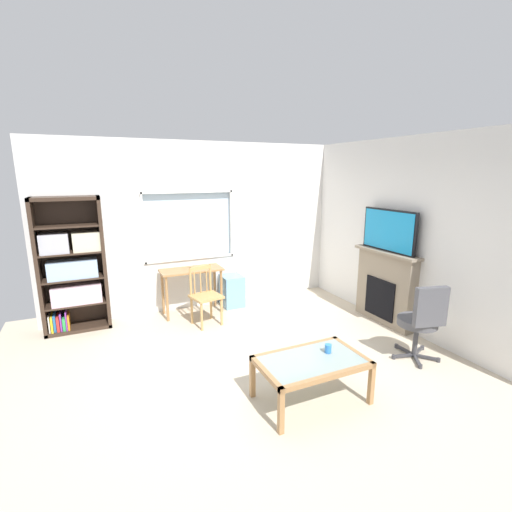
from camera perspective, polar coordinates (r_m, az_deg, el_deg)
The scene contains 12 objects.
ground at distance 4.69m, azimuth -0.72°, elevation -16.48°, with size 5.98×5.53×0.02m, color beige.
wall_back_with_window at distance 6.29m, azimuth -9.13°, elevation 4.57°, with size 4.98×0.15×2.79m.
wall_right at distance 5.70m, azimuth 23.36°, elevation 2.83°, with size 0.12×4.73×2.79m, color silver.
bookshelf at distance 5.92m, azimuth -26.73°, elevation -1.76°, with size 0.90×0.38×1.97m.
desk_under_window at distance 6.06m, azimuth -10.01°, elevation -3.19°, with size 1.00×0.44×0.76m.
wooden_chair at distance 5.66m, azimuth -7.98°, elevation -6.06°, with size 0.49×0.48×0.90m.
plastic_drawer_unit at distance 6.42m, azimuth -3.77°, elevation -5.42°, with size 0.35×0.40×0.54m, color #72ADDB.
fireplace at distance 5.98m, azimuth 19.50°, elevation -4.56°, with size 0.26×1.16×1.14m.
tv at distance 5.77m, azimuth 20.02°, elevation 3.77°, with size 0.06×1.00×0.63m.
office_chair at distance 4.94m, azimuth 24.51°, elevation -8.90°, with size 0.58×0.61×1.00m.
coffee_table at distance 3.89m, azimuth 8.65°, elevation -16.45°, with size 1.08×0.67×0.46m.
sippy_cup at distance 3.99m, azimuth 11.19°, elevation -13.98°, with size 0.07×0.07×0.09m, color #337FD6.
Camera 1 is at (-1.67, -3.73, 2.30)m, focal length 25.62 mm.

